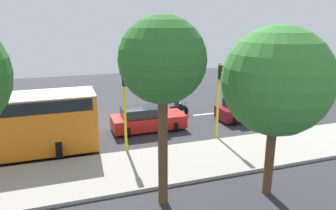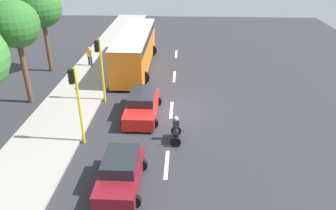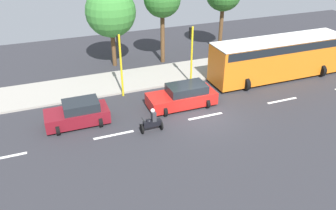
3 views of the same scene
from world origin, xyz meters
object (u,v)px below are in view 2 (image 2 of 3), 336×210
car_red (142,105)px  street_tree_north (15,25)px  street_tree_south (41,8)px  pedestrian_near_signal (90,56)px  city_bus (135,48)px  traffic_light_corner (100,62)px  car_maroon (121,173)px  motorcycle (176,131)px  traffic_light_midblock (76,96)px

car_red → street_tree_north: size_ratio=0.65×
street_tree_north → street_tree_south: size_ratio=0.99×
pedestrian_near_signal → street_tree_south: size_ratio=0.24×
city_bus → car_red: bearing=100.7°
pedestrian_near_signal → traffic_light_corner: (-2.74, 6.88, 1.87)m
traffic_light_corner → street_tree_south: 8.60m
car_maroon → street_tree_south: (8.73, -14.59, 4.66)m
city_bus → street_tree_south: (7.24, 1.11, 3.52)m
street_tree_north → street_tree_south: (0.82, -6.15, -0.05)m
city_bus → traffic_light_corner: (1.34, 6.88, 1.08)m
motorcycle → traffic_light_midblock: size_ratio=0.34×
traffic_light_corner → street_tree_north: bearing=4.3°
city_bus → traffic_light_corner: size_ratio=2.44×
motorcycle → traffic_light_corner: size_ratio=0.34×
pedestrian_near_signal → street_tree_south: 5.46m
car_maroon → street_tree_south: street_tree_south is taller
pedestrian_near_signal → street_tree_north: size_ratio=0.24×
street_tree_south → motorcycle: bearing=136.4°
car_maroon → traffic_light_corner: 9.53m
city_bus → street_tree_north: bearing=48.5°
car_red → pedestrian_near_signal: pedestrian_near_signal is taller
pedestrian_near_signal → street_tree_south: (3.16, 1.11, 4.31)m
traffic_light_midblock → street_tree_south: size_ratio=0.64×
city_bus → motorcycle: (-3.91, 11.75, -1.20)m
city_bus → street_tree_north: (6.42, 7.26, 3.57)m
traffic_light_corner → street_tree_south: bearing=-44.3°
city_bus → street_tree_south: bearing=8.8°
city_bus → street_tree_south: 8.13m
car_red → city_bus: city_bus is taller
motorcycle → car_red: bearing=-52.5°
motorcycle → city_bus: bearing=-71.6°
car_maroon → street_tree_south: bearing=-59.1°
traffic_light_midblock → street_tree_south: bearing=-62.0°
car_red → street_tree_north: bearing=-10.8°
car_maroon → traffic_light_corner: size_ratio=0.84×
car_maroon → city_bus: bearing=-84.6°
car_maroon → car_red: (-0.17, -6.89, 0.00)m
city_bus → motorcycle: size_ratio=7.19×
car_maroon → traffic_light_corner: bearing=-72.2°
traffic_light_midblock → street_tree_north: (5.08, -4.95, 2.49)m
traffic_light_corner → street_tree_north: 5.67m
car_maroon → pedestrian_near_signal: pedestrian_near_signal is taller
car_red → motorcycle: 3.70m
car_maroon → street_tree_north: 12.49m
car_red → traffic_light_midblock: traffic_light_midblock is taller
traffic_light_corner → pedestrian_near_signal: bearing=-68.3°
car_red → street_tree_south: street_tree_south is taller
street_tree_south → traffic_light_corner: bearing=135.7°
city_bus → traffic_light_midblock: (1.34, 12.21, 1.08)m
street_tree_south → street_tree_north: bearing=97.6°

